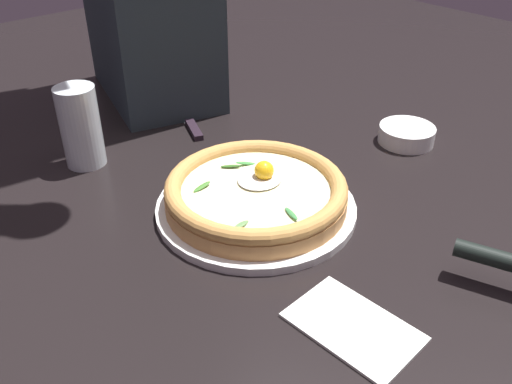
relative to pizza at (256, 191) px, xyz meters
name	(u,v)px	position (x,y,z in m)	size (l,w,h in m)	color
ground_plane	(256,209)	(0.02, 0.02, -0.05)	(2.40, 2.40, 0.03)	black
pizza_plate	(256,207)	(0.00, 0.00, -0.03)	(0.29, 0.29, 0.01)	white
pizza	(256,191)	(0.00, 0.00, 0.00)	(0.26, 0.26, 0.06)	tan
side_bowl	(407,135)	(0.34, -0.02, -0.02)	(0.10, 0.10, 0.03)	white
table_knife	(189,121)	(0.10, 0.30, -0.03)	(0.10, 0.21, 0.01)	silver
drinking_glass	(82,132)	(-0.12, 0.29, 0.02)	(0.06, 0.06, 0.13)	silver
folded_napkin	(353,326)	(-0.07, -0.24, -0.03)	(0.14, 0.09, 0.01)	white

